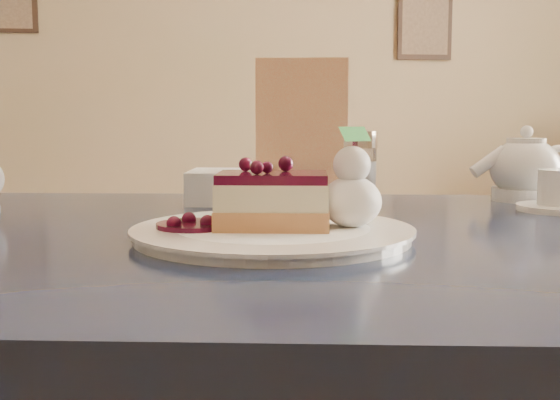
{
  "coord_description": "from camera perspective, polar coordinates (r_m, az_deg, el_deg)",
  "views": [
    {
      "loc": [
        -0.02,
        -0.69,
        0.86
      ],
      "look_at": [
        0.05,
        -0.03,
        0.78
      ],
      "focal_mm": 45.0,
      "sensor_mm": 36.0,
      "label": 1
    }
  ],
  "objects": [
    {
      "name": "main_table",
      "position": [
        0.8,
        -0.43,
        -8.01
      ],
      "size": [
        1.27,
        0.95,
        0.73
      ],
      "rotation": [
        0.0,
        0.0,
        -0.15
      ],
      "color": "#151B36",
      "rests_on": "ground"
    },
    {
      "name": "dessert_plate",
      "position": [
        0.74,
        -0.61,
        -2.76
      ],
      "size": [
        0.29,
        0.29,
        0.01
      ],
      "primitive_type": "cylinder",
      "color": "white",
      "rests_on": "main_table"
    },
    {
      "name": "cheesecake_slice",
      "position": [
        0.73,
        -0.61,
        -0.08
      ],
      "size": [
        0.13,
        0.1,
        0.06
      ],
      "rotation": [
        0.0,
        0.0,
        -0.15
      ],
      "color": "#BE7D43",
      "rests_on": "dessert_plate"
    },
    {
      "name": "whipped_cream",
      "position": [
        0.74,
        5.82,
        -0.11
      ],
      "size": [
        0.06,
        0.06,
        0.06
      ],
      "color": "white",
      "rests_on": "dessert_plate"
    },
    {
      "name": "berry_sauce",
      "position": [
        0.74,
        -7.05,
        -2.07
      ],
      "size": [
        0.08,
        0.08,
        0.01
      ],
      "primitive_type": "cylinder",
      "color": "#3C0521",
      "rests_on": "dessert_plate"
    },
    {
      "name": "tea_set",
      "position": [
        1.12,
        19.75,
        1.94
      ],
      "size": [
        0.16,
        0.23,
        0.1
      ],
      "color": "white",
      "rests_on": "main_table"
    },
    {
      "name": "menu_card",
      "position": [
        1.05,
        1.77,
        5.62
      ],
      "size": [
        0.14,
        0.05,
        0.21
      ],
      "primitive_type": "cube",
      "rotation": [
        0.0,
        0.0,
        -0.15
      ],
      "color": "#FFEEB7",
      "rests_on": "main_table"
    },
    {
      "name": "sugar_shaker",
      "position": [
        1.06,
        6.37,
        2.77
      ],
      "size": [
        0.06,
        0.06,
        0.11
      ],
      "color": "white",
      "rests_on": "main_table"
    },
    {
      "name": "napkin_stack",
      "position": [
        1.05,
        -4.15,
        1.1
      ],
      "size": [
        0.13,
        0.13,
        0.05
      ],
      "primitive_type": "cube",
      "rotation": [
        0.0,
        0.0,
        -0.15
      ],
      "color": "white",
      "rests_on": "main_table"
    }
  ]
}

